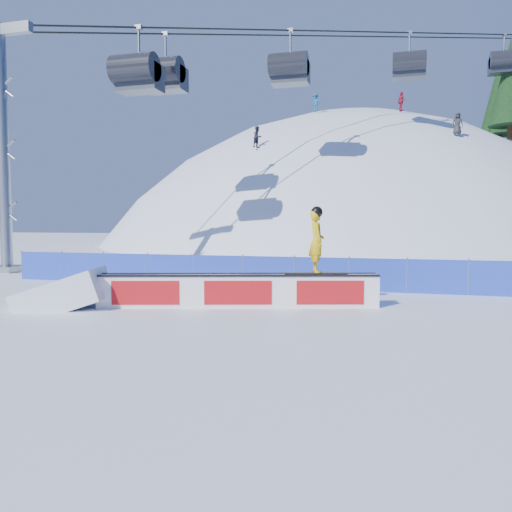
# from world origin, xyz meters

# --- Properties ---
(ground) EXTENTS (160.00, 160.00, 0.00)m
(ground) POSITION_xyz_m (0.00, 0.00, 0.00)
(ground) COLOR white
(ground) RESTS_ON ground
(snow_hill) EXTENTS (64.00, 64.00, 64.00)m
(snow_hill) POSITION_xyz_m (0.00, 42.00, -18.00)
(snow_hill) COLOR silver
(snow_hill) RESTS_ON ground
(safety_fence) EXTENTS (22.05, 0.05, 1.30)m
(safety_fence) POSITION_xyz_m (0.00, 4.50, 0.60)
(safety_fence) COLOR #203EBD
(safety_fence) RESTS_ON ground
(chairlift) EXTENTS (40.80, 41.70, 22.00)m
(chairlift) POSITION_xyz_m (4.74, 27.49, 16.89)
(chairlift) COLOR gray
(chairlift) RESTS_ON ground
(rail_box) EXTENTS (8.04, 2.78, 0.98)m
(rail_box) POSITION_xyz_m (0.14, 0.24, 0.48)
(rail_box) COLOR white
(rail_box) RESTS_ON ground
(snow_ramp) EXTENTS (2.93, 2.26, 1.62)m
(snow_ramp) POSITION_xyz_m (-4.79, -1.15, 0.00)
(snow_ramp) COLOR white
(snow_ramp) RESTS_ON ground
(snowboarder) EXTENTS (1.90, 0.84, 1.97)m
(snowboarder) POSITION_xyz_m (2.34, 0.86, 1.95)
(snowboarder) COLOR black
(snowboarder) RESTS_ON rail_box
(distant_skiers) EXTENTS (15.90, 9.40, 5.96)m
(distant_skiers) POSITION_xyz_m (0.64, 29.69, 11.50)
(distant_skiers) COLOR black
(distant_skiers) RESTS_ON ground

